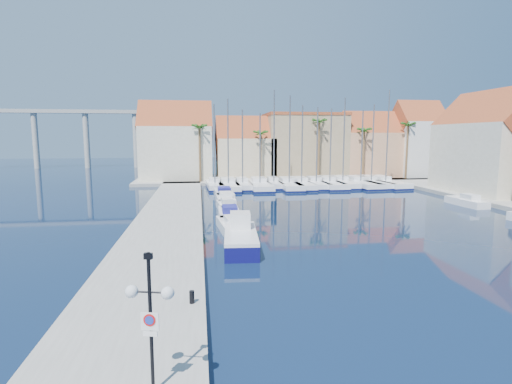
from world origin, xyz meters
TOP-DOWN VIEW (x-y plane):
  - ground at (0.00, 0.00)m, footprint 260.00×260.00m
  - quay_west at (-9.00, 13.50)m, footprint 6.00×77.00m
  - shore_north at (10.00, 48.00)m, footprint 54.00×16.00m
  - lamp_post at (-7.61, -12.85)m, footprint 1.38×0.63m
  - bollard at (-6.60, -6.72)m, footprint 0.23×0.23m
  - fishing_boat at (-3.35, 3.57)m, footprint 2.73×6.82m
  - motorboat_west_0 at (-3.50, 8.39)m, footprint 2.52×6.30m
  - motorboat_west_1 at (-3.40, 13.49)m, footprint 2.07×6.16m
  - motorboat_west_2 at (-3.37, 18.08)m, footprint 1.95×5.15m
  - motorboat_west_3 at (-3.16, 22.95)m, footprint 2.11×6.27m
  - motorboat_west_4 at (-3.04, 27.67)m, footprint 2.38×6.88m
  - motorboat_east_1 at (24.00, 17.23)m, footprint 2.02×5.50m
  - sailboat_0 at (-3.89, 36.33)m, footprint 2.65×8.67m
  - sailboat_1 at (-1.87, 35.96)m, footprint 3.11×11.56m
  - sailboat_2 at (0.30, 36.23)m, footprint 2.44×9.19m
  - sailboat_3 at (2.84, 35.61)m, footprint 3.31×11.60m
  - sailboat_4 at (5.15, 36.58)m, footprint 2.17×8.12m
  - sailboat_5 at (7.27, 35.31)m, footprint 3.27×11.21m
  - sailboat_6 at (9.27, 35.59)m, footprint 3.19×10.73m
  - sailboat_7 at (11.66, 35.84)m, footprint 2.70×9.87m
  - sailboat_8 at (13.86, 36.05)m, footprint 3.38×11.76m
  - sailboat_9 at (16.12, 36.38)m, footprint 3.36×10.69m
  - sailboat_10 at (18.73, 35.83)m, footprint 3.78×11.78m
  - sailboat_11 at (20.59, 36.05)m, footprint 3.72×11.76m
  - sailboat_12 at (22.79, 35.70)m, footprint 4.02×11.81m
  - building_0 at (-10.00, 47.00)m, footprint 12.30×9.00m
  - building_1 at (2.00, 47.00)m, footprint 10.30×8.00m
  - building_2 at (13.00, 48.00)m, footprint 14.20×10.20m
  - building_3 at (25.00, 47.00)m, footprint 10.30×8.00m
  - building_4 at (34.00, 46.00)m, footprint 8.30×8.00m
  - building_6 at (32.00, 24.00)m, footprint 9.00×14.30m
  - palm_0 at (-6.00, 42.00)m, footprint 2.60×2.60m
  - palm_1 at (4.00, 42.00)m, footprint 2.60×2.60m
  - palm_2 at (14.00, 42.00)m, footprint 2.60×2.60m
  - palm_3 at (22.00, 42.00)m, footprint 2.60×2.60m
  - palm_4 at (30.00, 42.00)m, footprint 2.60×2.60m
  - viaduct at (-39.07, 82.00)m, footprint 48.00×2.20m

SIDE VIEW (x-z plane):
  - ground at x=0.00m, z-range 0.00..0.00m
  - quay_west at x=-9.00m, z-range 0.00..0.50m
  - shore_north at x=10.00m, z-range 0.00..0.50m
  - motorboat_west_1 at x=-3.40m, z-range -0.19..1.21m
  - motorboat_west_0 at x=-3.50m, z-range -0.19..1.21m
  - motorboat_west_2 at x=-3.37m, z-range -0.19..1.21m
  - motorboat_west_3 at x=-3.16m, z-range -0.19..1.21m
  - motorboat_west_4 at x=-3.04m, z-range -0.19..1.21m
  - motorboat_east_1 at x=24.00m, z-range -0.19..1.21m
  - sailboat_3 at x=2.84m, z-range -5.06..6.16m
  - sailboat_10 at x=18.73m, z-range -5.34..6.45m
  - sailboat_8 at x=13.86m, z-range -5.47..6.59m
  - sailboat_11 at x=20.59m, z-range -5.79..6.93m
  - sailboat_1 at x=-1.87m, z-range -6.07..7.22m
  - sailboat_6 at x=9.27m, z-range -5.64..6.79m
  - sailboat_7 at x=11.66m, z-range -5.52..6.68m
  - sailboat_5 at x=7.27m, z-range -6.32..7.49m
  - sailboat_2 at x=0.30m, z-range -5.30..6.47m
  - sailboat_12 at x=22.79m, z-range -6.88..8.06m
  - sailboat_9 at x=16.12m, z-range -6.27..7.45m
  - sailboat_0 at x=-3.89m, z-range -5.66..6.89m
  - sailboat_4 at x=5.15m, z-range -6.69..8.03m
  - fishing_boat at x=-3.35m, z-range -0.39..1.94m
  - bollard at x=-6.60m, z-range 0.50..1.07m
  - lamp_post at x=-7.61m, z-range 1.15..5.32m
  - building_1 at x=2.00m, z-range -0.20..10.80m
  - building_3 at x=25.00m, z-range -0.14..11.86m
  - building_2 at x=13.00m, z-range 0.51..12.01m
  - building_6 at x=32.00m, z-range -0.23..13.27m
  - building_0 at x=-10.00m, z-range -0.23..13.27m
  - building_4 at x=34.00m, z-range -0.03..13.97m
  - palm_1 at x=4.00m, z-range 3.56..12.71m
  - palm_3 at x=22.00m, z-range 3.78..13.43m
  - palm_0 at x=-6.00m, z-range 4.00..14.15m
  - palm_4 at x=30.00m, z-range 4.22..14.87m
  - palm_2 at x=14.00m, z-range 4.44..15.59m
  - viaduct at x=-39.07m, z-range 3.02..17.47m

